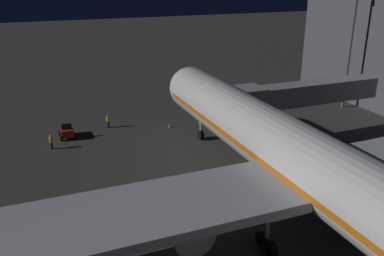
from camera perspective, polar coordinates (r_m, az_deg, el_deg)
ground_plane at (r=41.69m, az=7.95°, el=-7.49°), size 320.00×320.00×0.00m
airliner_at_gate at (r=31.53m, az=18.04°, el=-6.59°), size 51.43×59.30×18.09m
jet_bridge at (r=51.45m, az=14.16°, el=4.47°), size 19.58×3.40×7.29m
apron_floodlight_mast at (r=66.00m, az=21.03°, el=11.20°), size 2.90×0.50×17.59m
pushback_tug at (r=54.34m, az=-16.83°, el=-0.46°), size 1.86×2.66×1.95m
ground_crew_near_nose_gear at (r=56.31m, az=-11.47°, el=1.01°), size 0.40×0.40×1.82m
ground_crew_walking_aft at (r=51.19m, az=-18.80°, el=-1.74°), size 0.40×0.40×1.81m
traffic_cone_nose_port at (r=57.10m, az=1.07°, el=0.93°), size 0.36×0.36×0.55m
traffic_cone_nose_starboard at (r=55.62m, az=-3.11°, el=0.36°), size 0.36×0.36×0.55m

